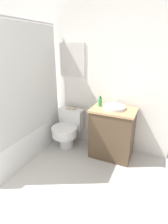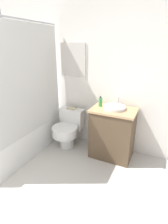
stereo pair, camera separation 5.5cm
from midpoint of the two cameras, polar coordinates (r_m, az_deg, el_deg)
The scene contains 7 objects.
wall_back at distance 2.99m, azimuth -1.37°, elevation 13.01°, with size 3.11×0.07×2.50m.
shower_area at distance 3.07m, azimuth -19.88°, elevation -7.33°, with size 0.70×1.55×1.98m.
toilet at distance 3.04m, azimuth -4.75°, elevation -5.28°, with size 0.44×0.55×0.63m.
vanity at distance 2.76m, azimuth 9.79°, elevation -6.79°, with size 0.66×0.47×0.79m.
sink at distance 2.61m, azimuth 10.50°, elevation 1.50°, with size 0.33×0.36×0.13m.
soap_bottle at distance 2.67m, azimuth 5.97°, elevation 3.28°, with size 0.06×0.06×0.16m.
book_on_tank at distance 3.03m, azimuth -3.55°, elevation 1.23°, with size 0.15×0.10×0.02m.
Camera 2 is at (1.36, -0.22, 1.69)m, focal length 28.00 mm.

